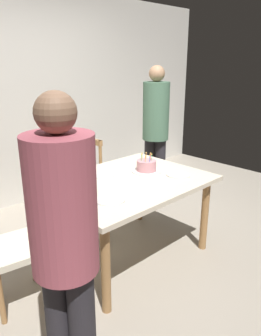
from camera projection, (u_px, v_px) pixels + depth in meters
ground at (127, 254)px, 3.10m from camera, size 6.40×6.40×0.00m
back_wall at (22, 100)px, 3.96m from camera, size 6.40×0.10×2.60m
dining_table at (126, 190)px, 2.89m from camera, size 1.42×1.07×0.75m
birthday_cake at (146, 167)px, 3.07m from camera, size 0.28×0.28×0.18m
plate_near_celebrant at (110, 200)px, 2.44m from camera, size 0.22×0.22×0.01m
plate_far_side at (103, 175)px, 2.98m from camera, size 0.22×0.22×0.01m
plate_near_guest at (178, 175)px, 2.98m from camera, size 0.22×0.22×0.01m
fork_near_celebrant at (93, 206)px, 2.34m from camera, size 0.18×0.03×0.01m
fork_far_side at (89, 179)px, 2.88m from camera, size 0.18×0.05×0.01m
chair_spindle_back at (79, 184)px, 3.60m from camera, size 0.45×0.45×0.95m
chair_upholstered at (1, 242)px, 2.30m from camera, size 0.51×0.51×0.95m
person_celebrant at (65, 243)px, 1.53m from camera, size 0.32×0.32×1.64m
person_guest at (156, 127)px, 3.99m from camera, size 0.32×0.32×1.70m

